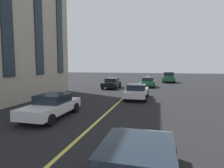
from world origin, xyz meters
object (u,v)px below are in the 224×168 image
object	(u,v)px
car_black_mid	(112,83)
car_green_far	(148,82)
car_white_parked_a	(52,106)
car_white_parked_b	(137,91)
car_green_trailing	(168,77)

from	to	relation	value
car_black_mid	car_green_far	distance (m)	5.40
car_black_mid	car_green_far	world-z (taller)	car_green_far
car_white_parked_a	car_green_far	world-z (taller)	car_green_far
car_black_mid	car_white_parked_b	distance (m)	8.56
car_black_mid	car_green_trailing	bearing A→B (deg)	-35.23
car_white_parked_a	car_green_far	xyz separation A→B (m)	(17.57, -4.60, -0.00)
car_green_far	car_white_parked_b	size ratio (longest dim) A/B	0.89
car_black_mid	car_white_parked_b	bearing A→B (deg)	-149.94
car_green_trailing	car_white_parked_a	size ratio (longest dim) A/B	1.07
car_black_mid	car_green_trailing	distance (m)	13.70
car_black_mid	car_white_parked_b	xyz separation A→B (m)	(-7.41, -4.29, 0.00)
car_black_mid	car_green_far	size ratio (longest dim) A/B	1.13
car_white_parked_a	car_white_parked_b	xyz separation A→B (m)	(7.48, -4.19, 0.00)
car_green_trailing	car_white_parked_b	bearing A→B (deg)	169.01
car_white_parked_b	car_green_far	bearing A→B (deg)	-2.29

